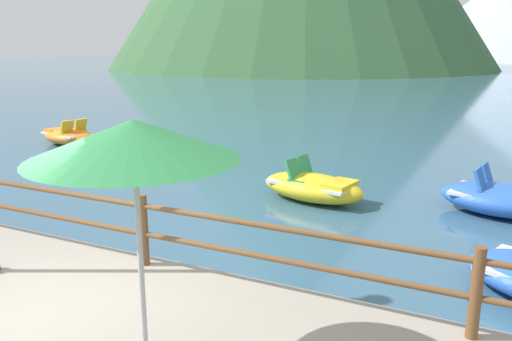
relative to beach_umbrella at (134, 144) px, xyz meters
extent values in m
plane|color=#38607A|center=(-1.43, 40.29, -2.45)|extent=(200.00, 200.00, 0.00)
cylinder|color=brown|center=(-1.43, 1.84, -1.57)|extent=(0.12, 0.12, 0.95)
cylinder|color=brown|center=(2.53, 1.84, -1.57)|extent=(0.12, 0.12, 0.95)
cylinder|color=brown|center=(-1.43, 1.84, -1.24)|extent=(23.80, 0.07, 0.07)
cylinder|color=brown|center=(-1.43, 1.84, -1.62)|extent=(23.80, 0.07, 0.07)
cylinder|color=#B2B2B7|center=(0.00, 0.00, -1.05)|extent=(0.05, 0.05, 2.00)
cone|color=#338E4C|center=(0.00, 0.00, 0.03)|extent=(1.70, 1.70, 0.32)
ellipsoid|color=yellow|center=(-0.85, 6.72, -2.16)|extent=(2.46, 1.54, 0.57)
cube|color=silver|center=(-0.85, 6.72, -2.06)|extent=(1.93, 1.25, 0.06)
cube|color=#339956|center=(-1.06, 6.53, -1.99)|extent=(0.47, 0.47, 0.08)
cube|color=#339956|center=(-1.24, 6.56, -1.77)|extent=(0.28, 0.43, 0.43)
cube|color=#339956|center=(-0.98, 6.97, -1.99)|extent=(0.47, 0.47, 0.08)
cube|color=#339956|center=(-1.15, 7.00, -1.77)|extent=(0.28, 0.43, 0.43)
cube|color=yellow|center=(-0.24, 6.60, -2.00)|extent=(0.64, 0.87, 0.12)
ellipsoid|color=blue|center=(2.72, 7.43, -2.15)|extent=(2.44, 1.70, 0.60)
cube|color=silver|center=(2.72, 7.43, -2.04)|extent=(1.91, 1.37, 0.06)
cube|color=blue|center=(2.51, 7.20, -1.97)|extent=(0.47, 0.47, 0.08)
cube|color=blue|center=(2.33, 7.24, -1.75)|extent=(0.28, 0.43, 0.43)
cube|color=blue|center=(2.61, 7.71, -1.97)|extent=(0.47, 0.47, 0.08)
cube|color=blue|center=(2.43, 7.75, -1.75)|extent=(0.28, 0.43, 0.43)
ellipsoid|color=orange|center=(-10.24, 9.19, -2.18)|extent=(2.48, 1.73, 0.52)
cube|color=silver|center=(-10.24, 9.19, -2.09)|extent=(1.95, 1.39, 0.06)
cube|color=yellow|center=(-10.01, 9.39, -2.02)|extent=(0.48, 0.48, 0.08)
cube|color=yellow|center=(-9.84, 9.35, -1.80)|extent=(0.30, 0.44, 0.43)
cube|color=yellow|center=(-10.13, 8.92, -2.02)|extent=(0.48, 0.48, 0.08)
cube|color=yellow|center=(-9.95, 8.87, -1.80)|extent=(0.30, 0.44, 0.43)
cube|color=orange|center=(-10.84, 9.34, -2.03)|extent=(0.68, 0.95, 0.12)
camera|label=1|loc=(2.59, -3.14, 0.75)|focal=35.98mm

